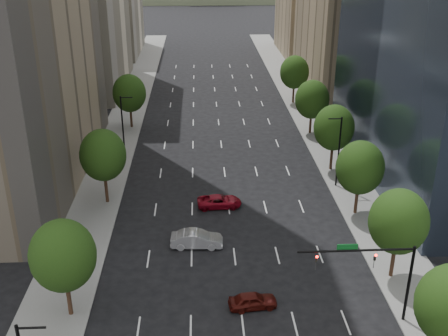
{
  "coord_description": "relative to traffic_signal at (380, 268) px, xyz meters",
  "views": [
    {
      "loc": [
        -3.17,
        -4.18,
        28.97
      ],
      "look_at": [
        -0.88,
        43.2,
        8.0
      ],
      "focal_mm": 43.22,
      "sensor_mm": 36.0,
      "label": 1
    }
  ],
  "objects": [
    {
      "name": "sidewalk_left",
      "position": [
        -26.03,
        30.0,
        -5.1
      ],
      "size": [
        6.0,
        200.0,
        0.15
      ],
      "primitive_type": "cube",
      "color": "slate",
      "rests_on": "ground"
    },
    {
      "name": "sidewalk_right",
      "position": [
        4.97,
        30.0,
        -5.1
      ],
      "size": [
        6.0,
        200.0,
        0.15
      ],
      "primitive_type": "cube",
      "color": "slate",
      "rests_on": "ground"
    },
    {
      "name": "filler_left",
      "position": [
        -35.53,
        106.0,
        3.83
      ],
      "size": [
        14.0,
        26.0,
        18.0
      ],
      "primitive_type": "cube",
      "color": "beige",
      "rests_on": "ground"
    },
    {
      "name": "parking_tan_right",
      "position": [
        14.47,
        70.0,
        9.83
      ],
      "size": [
        14.0,
        30.0,
        30.0
      ],
      "primitive_type": "cube",
      "color": "#8C7759",
      "rests_on": "ground"
    },
    {
      "name": "filler_right",
      "position": [
        14.47,
        103.0,
        2.83
      ],
      "size": [
        14.0,
        26.0,
        16.0
      ],
      "primitive_type": "cube",
      "color": "#8C7759",
      "rests_on": "ground"
    },
    {
      "name": "tree_right_1",
      "position": [
        3.47,
        6.0,
        0.58
      ],
      "size": [
        5.2,
        5.2,
        8.75
      ],
      "color": "#382316",
      "rests_on": "ground"
    },
    {
      "name": "tree_right_2",
      "position": [
        3.47,
        18.0,
        0.43
      ],
      "size": [
        5.2,
        5.2,
        8.61
      ],
      "color": "#382316",
      "rests_on": "ground"
    },
    {
      "name": "tree_right_3",
      "position": [
        3.47,
        30.0,
        0.72
      ],
      "size": [
        5.2,
        5.2,
        8.89
      ],
      "color": "#382316",
      "rests_on": "ground"
    },
    {
      "name": "tree_right_4",
      "position": [
        3.47,
        44.0,
        0.29
      ],
      "size": [
        5.2,
        5.2,
        8.46
      ],
      "color": "#382316",
      "rests_on": "ground"
    },
    {
      "name": "tree_right_5",
      "position": [
        3.47,
        60.0,
        0.58
      ],
      "size": [
        5.2,
        5.2,
        8.75
      ],
      "color": "#382316",
      "rests_on": "ground"
    },
    {
      "name": "tree_left_0",
      "position": [
        -24.53,
        2.0,
        0.58
      ],
      "size": [
        5.2,
        5.2,
        8.75
      ],
      "color": "#382316",
      "rests_on": "ground"
    },
    {
      "name": "tree_left_1",
      "position": [
        -24.53,
        22.0,
        0.79
      ],
      "size": [
        5.2,
        5.2,
        8.97
      ],
      "color": "#382316",
      "rests_on": "ground"
    },
    {
      "name": "tree_left_2",
      "position": [
        -24.53,
        48.0,
        0.5
      ],
      "size": [
        5.2,
        5.2,
        8.68
      ],
      "color": "#382316",
      "rests_on": "ground"
    },
    {
      "name": "streetlight_rn",
      "position": [
        2.91,
        25.0,
        -0.33
      ],
      "size": [
        1.7,
        0.2,
        9.0
      ],
      "color": "black",
      "rests_on": "ground"
    },
    {
      "name": "streetlight_ln",
      "position": [
        -23.96,
        35.0,
        -0.33
      ],
      "size": [
        1.7,
        0.2,
        9.0
      ],
      "color": "black",
      "rests_on": "ground"
    },
    {
      "name": "traffic_signal",
      "position": [
        0.0,
        0.0,
        0.0
      ],
      "size": [
        9.12,
        0.4,
        7.38
      ],
      "color": "black",
      "rests_on": "ground"
    },
    {
      "name": "car_maroon",
      "position": [
        -9.53,
        2.26,
        -4.48
      ],
      "size": [
        4.23,
        2.11,
        1.38
      ],
      "primitive_type": "imported",
      "rotation": [
        0.0,
        0.0,
        1.69
      ],
      "color": "#430F0B",
      "rests_on": "ground"
    },
    {
      "name": "car_silver",
      "position": [
        -14.18,
        11.99,
        -4.32
      ],
      "size": [
        5.24,
        2.01,
        1.7
      ],
      "primitive_type": "imported",
      "rotation": [
        0.0,
        0.0,
        1.53
      ],
      "color": "#A7A7AC",
      "rests_on": "ground"
    },
    {
      "name": "car_red_far",
      "position": [
        -11.58,
        20.34,
        -4.48
      ],
      "size": [
        5.14,
        2.59,
        1.4
      ],
      "primitive_type": "imported",
      "rotation": [
        0.0,
        0.0,
        1.63
      ],
      "color": "maroon",
      "rests_on": "ground"
    }
  ]
}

